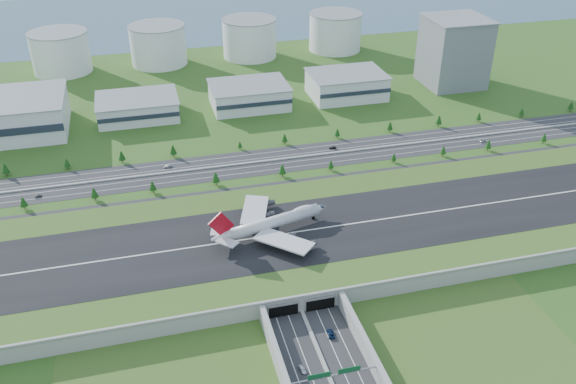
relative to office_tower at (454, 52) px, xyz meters
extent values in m
plane|color=#3B581B|center=(-200.00, -195.00, -27.50)|extent=(1200.00, 1200.00, 0.00)
cube|color=#969691|center=(-200.00, -195.00, -23.50)|extent=(520.00, 100.00, 8.00)
cube|color=#374E1A|center=(-200.00, -195.00, -19.42)|extent=(520.00, 100.00, 0.16)
cube|color=black|center=(-200.00, -195.00, -19.28)|extent=(520.00, 58.00, 0.12)
cube|color=silver|center=(-200.00, -195.00, -19.20)|extent=(520.00, 0.90, 0.02)
cube|color=#969691|center=(-200.00, -244.40, -18.90)|extent=(520.00, 1.20, 1.20)
cube|color=#969691|center=(-181.80, -295.00, -23.50)|extent=(2.40, 100.00, 8.00)
cube|color=black|center=(-208.50, -245.20, -24.30)|extent=(13.00, 1.20, 6.00)
cube|color=black|center=(-191.50, -245.20, -24.30)|extent=(13.00, 1.20, 6.00)
cylinder|color=gray|center=(-181.00, -290.00, -24.00)|extent=(0.70, 0.70, 7.00)
cube|color=gray|center=(-200.00, -290.00, -20.30)|extent=(38.00, 0.50, 0.50)
cube|color=#0C4C23|center=(-206.00, -290.10, -18.90)|extent=(9.00, 0.30, 2.40)
cube|color=#0C4C23|center=(-194.00, -290.10, -18.90)|extent=(9.00, 0.30, 2.40)
cube|color=#28282B|center=(-200.00, -100.00, -27.44)|extent=(560.00, 36.00, 0.12)
cylinder|color=#3D2819|center=(-329.16, -122.00, -26.13)|extent=(0.50, 0.50, 2.74)
cone|color=#193F11|center=(-329.16, -122.00, -22.62)|extent=(4.27, 4.27, 5.49)
cylinder|color=#3D2819|center=(-290.41, -122.00, -26.07)|extent=(0.50, 0.50, 2.86)
cone|color=#193F11|center=(-290.41, -122.00, -22.41)|extent=(4.45, 4.45, 5.72)
cylinder|color=#3D2819|center=(-257.14, -122.00, -26.13)|extent=(0.50, 0.50, 2.74)
cone|color=#193F11|center=(-257.14, -122.00, -22.63)|extent=(4.26, 4.26, 5.47)
cylinder|color=#3D2819|center=(-219.48, -122.00, -25.99)|extent=(0.50, 0.50, 3.03)
cone|color=#193F11|center=(-219.48, -122.00, -22.12)|extent=(4.71, 4.71, 6.05)
cylinder|color=#3D2819|center=(-178.00, -122.00, -26.02)|extent=(0.50, 0.50, 2.95)
cone|color=#193F11|center=(-178.00, -122.00, -22.25)|extent=(4.59, 4.59, 5.90)
cylinder|color=#3D2819|center=(-146.30, -122.00, -26.28)|extent=(0.50, 0.50, 2.44)
cone|color=#193F11|center=(-146.30, -122.00, -23.17)|extent=(3.79, 3.79, 4.87)
cylinder|color=#3D2819|center=(-103.53, -122.00, -26.36)|extent=(0.50, 0.50, 2.27)
cone|color=#193F11|center=(-103.53, -122.00, -23.46)|extent=(3.53, 3.53, 4.54)
cylinder|color=#3D2819|center=(-68.46, -122.00, -26.22)|extent=(0.50, 0.50, 2.56)
cone|color=#193F11|center=(-68.46, -122.00, -22.95)|extent=(3.98, 3.98, 5.11)
cylinder|color=#3D2819|center=(-35.25, -122.00, -26.15)|extent=(0.50, 0.50, 2.69)
cone|color=#193F11|center=(-35.25, -122.00, -22.71)|extent=(4.19, 4.19, 5.38)
cylinder|color=#3D2819|center=(7.39, -122.00, -26.18)|extent=(0.50, 0.50, 2.64)
cone|color=#193F11|center=(7.39, -122.00, -22.80)|extent=(4.11, 4.11, 5.29)
cylinder|color=#3D2819|center=(-344.16, -78.00, -26.00)|extent=(0.50, 0.50, 3.01)
cone|color=#193F11|center=(-344.16, -78.00, -22.15)|extent=(4.68, 4.68, 6.02)
cylinder|color=#3D2819|center=(-307.81, -78.00, -26.23)|extent=(0.50, 0.50, 2.54)
cone|color=#193F11|center=(-307.81, -78.00, -22.99)|extent=(3.95, 3.95, 5.08)
cylinder|color=#3D2819|center=(-273.85, -78.00, -26.05)|extent=(0.50, 0.50, 2.90)
cone|color=#193F11|center=(-273.85, -78.00, -22.35)|extent=(4.51, 4.51, 5.79)
cylinder|color=#3D2819|center=(-240.92, -78.00, -26.02)|extent=(0.50, 0.50, 2.97)
cone|color=#193F11|center=(-240.92, -78.00, -22.22)|extent=(4.62, 4.62, 5.93)
cylinder|color=#3D2819|center=(-196.35, -78.00, -26.51)|extent=(0.50, 0.50, 1.98)
cone|color=#193F11|center=(-196.35, -78.00, -23.98)|extent=(3.08, 3.08, 3.96)
cylinder|color=#3D2819|center=(-165.23, -78.00, -26.19)|extent=(0.50, 0.50, 2.63)
cone|color=#193F11|center=(-165.23, -78.00, -22.83)|extent=(4.09, 4.09, 5.26)
cylinder|color=#3D2819|center=(-127.21, -78.00, -26.26)|extent=(0.50, 0.50, 2.48)
cone|color=#193F11|center=(-127.21, -78.00, -23.10)|extent=(3.85, 3.85, 4.95)
cylinder|color=#3D2819|center=(-87.74, -78.00, -26.11)|extent=(0.50, 0.50, 2.78)
cone|color=#193F11|center=(-87.74, -78.00, -22.56)|extent=(4.32, 4.32, 5.56)
cylinder|color=#3D2819|center=(-49.61, -78.00, -26.01)|extent=(0.50, 0.50, 2.99)
cone|color=#193F11|center=(-49.61, -78.00, -22.19)|extent=(4.65, 4.65, 5.98)
cylinder|color=#3D2819|center=(-17.25, -78.00, -26.22)|extent=(0.50, 0.50, 2.55)
cone|color=#193F11|center=(-17.25, -78.00, -22.97)|extent=(3.97, 3.97, 5.10)
cylinder|color=#3D2819|center=(18.84, -78.00, -26.34)|extent=(0.50, 0.50, 2.32)
cone|color=#193F11|center=(18.84, -78.00, -23.37)|extent=(3.61, 3.61, 4.65)
cylinder|color=#3D2819|center=(61.33, -78.00, -26.14)|extent=(0.50, 0.50, 2.72)
cone|color=#193F11|center=(61.33, -78.00, -22.66)|extent=(4.23, 4.23, 5.44)
cube|color=#BCBCC1|center=(-260.00, -5.00, -20.00)|extent=(58.00, 42.00, 15.00)
cube|color=#BCBCC1|center=(-175.00, -5.00, -19.00)|extent=(58.00, 42.00, 17.00)
cube|color=#BCBCC1|center=(-95.00, -5.00, -18.00)|extent=(58.00, 42.00, 19.00)
cube|color=slate|center=(0.00, 0.00, 0.00)|extent=(46.00, 46.00, 55.00)
cylinder|color=silver|center=(-320.00, 115.00, -10.00)|extent=(50.00, 50.00, 35.00)
cylinder|color=silver|center=(-235.00, 115.00, -10.00)|extent=(50.00, 50.00, 35.00)
cylinder|color=silver|center=(-150.00, 115.00, -10.00)|extent=(50.00, 50.00, 35.00)
cylinder|color=silver|center=(-65.00, 115.00, -10.00)|extent=(50.00, 50.00, 35.00)
cube|color=#3C5D72|center=(-200.00, 285.00, -27.47)|extent=(1200.00, 260.00, 0.06)
cylinder|color=silver|center=(-200.82, -191.48, -13.71)|extent=(53.08, 19.01, 6.08)
cone|color=silver|center=(-173.19, -184.45, -13.71)|extent=(8.87, 7.77, 6.08)
cone|color=silver|center=(-228.46, -198.51, -13.33)|extent=(10.71, 8.24, 6.08)
ellipsoid|color=silver|center=(-183.28, -187.02, -11.52)|extent=(13.74, 7.79, 3.74)
cube|color=silver|center=(-198.68, -207.61, -14.66)|extent=(29.17, 28.66, 1.50)
cube|color=silver|center=(-206.65, -176.29, -14.66)|extent=(20.48, 30.93, 1.50)
cylinder|color=#38383D|center=(-193.62, -201.42, -16.75)|extent=(5.49, 3.98, 2.85)
cylinder|color=#38383D|center=(-185.67, -210.18, -16.75)|extent=(5.49, 3.98, 2.85)
cylinder|color=#38383D|center=(-199.24, -179.31, -16.75)|extent=(5.49, 3.98, 2.85)
cylinder|color=#38383D|center=(-196.45, -167.81, -16.75)|extent=(5.49, 3.98, 2.85)
cube|color=silver|center=(-226.01, -204.26, -12.57)|extent=(11.38, 11.47, 0.57)
cube|color=silver|center=(-229.06, -192.29, -12.57)|extent=(8.32, 11.61, 0.57)
cube|color=#B40C1B|center=(-227.54, -198.27, -6.10)|extent=(13.34, 4.17, 14.25)
cylinder|color=black|center=(-177.02, -185.43, -18.70)|extent=(1.81, 0.67, 1.81)
cylinder|color=black|center=(-203.76, -195.37, -18.70)|extent=(1.81, 0.67, 1.81)
cylinder|color=black|center=(-205.26, -189.47, -18.70)|extent=(1.81, 0.67, 1.81)
cylinder|color=black|center=(-209.28, -196.77, -18.70)|extent=(1.81, 0.67, 1.81)
cylinder|color=black|center=(-210.78, -190.88, -18.70)|extent=(1.81, 0.67, 1.81)
imported|color=silver|center=(-209.13, -278.58, -26.55)|extent=(2.79, 5.14, 1.66)
imported|color=#0C1F40|center=(-192.10, -262.26, -26.56)|extent=(3.23, 6.13, 1.64)
imported|color=#545458|center=(-322.87, -110.36, -26.69)|extent=(4.39, 3.11, 1.39)
imported|color=black|center=(-135.65, -93.73, -26.59)|extent=(5.09, 2.84, 1.59)
imported|color=#B7B7BC|center=(-31.05, -110.36, -26.52)|extent=(6.55, 3.77, 1.72)
imported|color=silver|center=(-246.33, -92.03, -26.58)|extent=(5.92, 3.56, 1.61)
camera|label=1|loc=(-258.19, -443.66, 157.09)|focal=38.00mm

